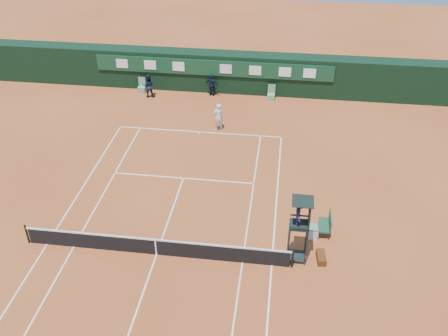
{
  "coord_description": "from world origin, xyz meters",
  "views": [
    {
      "loc": [
        5.49,
        -16.87,
        16.65
      ],
      "look_at": [
        2.45,
        6.0,
        1.2
      ],
      "focal_mm": 40.0,
      "sensor_mm": 36.0,
      "label": 1
    }
  ],
  "objects_px": {
    "umpire_chair": "(300,218)",
    "tennis_net": "(156,247)",
    "player_bench": "(327,223)",
    "cooler": "(312,232)",
    "player": "(218,117)"
  },
  "relations": [
    {
      "from": "player",
      "to": "umpire_chair",
      "type": "bearing_deg",
      "value": 84.44
    },
    {
      "from": "player_bench",
      "to": "cooler",
      "type": "bearing_deg",
      "value": -149.82
    },
    {
      "from": "tennis_net",
      "to": "player",
      "type": "bearing_deg",
      "value": 84.42
    },
    {
      "from": "player",
      "to": "player_bench",
      "type": "bearing_deg",
      "value": 95.07
    },
    {
      "from": "umpire_chair",
      "to": "tennis_net",
      "type": "bearing_deg",
      "value": -174.57
    },
    {
      "from": "cooler",
      "to": "tennis_net",
      "type": "bearing_deg",
      "value": -162.86
    },
    {
      "from": "player_bench",
      "to": "cooler",
      "type": "xyz_separation_m",
      "value": [
        -0.71,
        -0.42,
        -0.27
      ]
    },
    {
      "from": "cooler",
      "to": "player",
      "type": "xyz_separation_m",
      "value": [
        -6.12,
        10.16,
        0.63
      ]
    },
    {
      "from": "tennis_net",
      "to": "player_bench",
      "type": "xyz_separation_m",
      "value": [
        8.05,
        2.68,
        0.09
      ]
    },
    {
      "from": "tennis_net",
      "to": "cooler",
      "type": "height_order",
      "value": "tennis_net"
    },
    {
      "from": "tennis_net",
      "to": "player",
      "type": "relative_size",
      "value": 6.73
    },
    {
      "from": "umpire_chair",
      "to": "player_bench",
      "type": "relative_size",
      "value": 2.85
    },
    {
      "from": "umpire_chair",
      "to": "player_bench",
      "type": "bearing_deg",
      "value": 54.22
    },
    {
      "from": "player_bench",
      "to": "player",
      "type": "xyz_separation_m",
      "value": [
        -6.84,
        9.74,
        0.36
      ]
    },
    {
      "from": "tennis_net",
      "to": "cooler",
      "type": "xyz_separation_m",
      "value": [
        7.34,
        2.26,
        -0.18
      ]
    }
  ]
}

